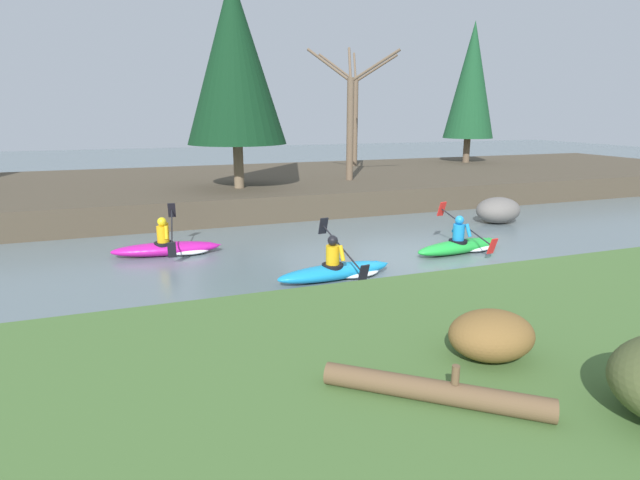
{
  "coord_description": "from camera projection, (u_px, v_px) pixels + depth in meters",
  "views": [
    {
      "loc": [
        -6.35,
        -10.64,
        3.58
      ],
      "look_at": [
        -2.36,
        0.53,
        0.55
      ],
      "focal_mm": 28.0,
      "sensor_mm": 36.0,
      "label": 1
    }
  ],
  "objects": [
    {
      "name": "bare_tree_mid_upstream",
      "position": [
        355.0,
        112.0,
        25.49
      ],
      "size": [
        3.21,
        3.17,
        5.79
      ],
      "color": "brown",
      "rests_on": "riverbank_far"
    },
    {
      "name": "kayaker_lead",
      "position": [
        462.0,
        245.0,
        13.15
      ],
      "size": [
        2.8,
        2.07,
        1.2
      ],
      "rotation": [
        0.0,
        0.0,
        0.15
      ],
      "color": "green",
      "rests_on": "ground"
    },
    {
      "name": "riverbank_far",
      "position": [
        294.0,
        185.0,
        22.3
      ],
      "size": [
        44.0,
        11.12,
        0.89
      ],
      "color": "#4C4233",
      "rests_on": "ground"
    },
    {
      "name": "conifer_tree_left",
      "position": [
        234.0,
        61.0,
        17.3
      ],
      "size": [
        3.53,
        3.53,
        7.26
      ],
      "color": "#7A664C",
      "rests_on": "riverbank_far"
    },
    {
      "name": "riverbank_near",
      "position": [
        637.0,
        350.0,
        7.0
      ],
      "size": [
        44.0,
        6.28,
        0.7
      ],
      "color": "#476B33",
      "rests_on": "ground"
    },
    {
      "name": "kayaker_trailing",
      "position": [
        171.0,
        247.0,
        12.9
      ],
      "size": [
        2.79,
        2.07,
        1.2
      ],
      "rotation": [
        0.0,
        0.0,
        -0.08
      ],
      "color": "#C61999",
      "rests_on": "ground"
    },
    {
      "name": "bare_tree_upstream",
      "position": [
        350.0,
        117.0,
        20.03
      ],
      "size": [
        2.98,
        2.95,
        5.35
      ],
      "color": "brown",
      "rests_on": "riverbank_far"
    },
    {
      "name": "boulder_midstream",
      "position": [
        498.0,
        210.0,
        16.61
      ],
      "size": [
        1.53,
        1.2,
        0.86
      ],
      "color": "slate",
      "rests_on": "ground"
    },
    {
      "name": "ground_plane",
      "position": [
        415.0,
        258.0,
        12.66
      ],
      "size": [
        90.0,
        90.0,
        0.0
      ],
      "primitive_type": "plane",
      "color": "slate"
    },
    {
      "name": "shrub_clump_nearest",
      "position": [
        491.0,
        335.0,
        6.0
      ],
      "size": [
        1.07,
        0.89,
        0.58
      ],
      "color": "brown",
      "rests_on": "riverbank_near"
    },
    {
      "name": "driftwood_log",
      "position": [
        434.0,
        391.0,
        5.1
      ],
      "size": [
        1.96,
        1.62,
        0.44
      ],
      "rotation": [
        0.0,
        0.0,
        -0.67
      ],
      "color": "brown",
      "rests_on": "riverbank_near"
    },
    {
      "name": "kayaker_middle",
      "position": [
        339.0,
        270.0,
        11.07
      ],
      "size": [
        2.79,
        2.07,
        1.2
      ],
      "rotation": [
        0.0,
        0.0,
        0.1
      ],
      "color": "#1993D6",
      "rests_on": "ground"
    },
    {
      "name": "conifer_tree_mid_left",
      "position": [
        471.0,
        81.0,
        26.82
      ],
      "size": [
        2.68,
        2.68,
        7.39
      ],
      "color": "brown",
      "rests_on": "riverbank_far"
    }
  ]
}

